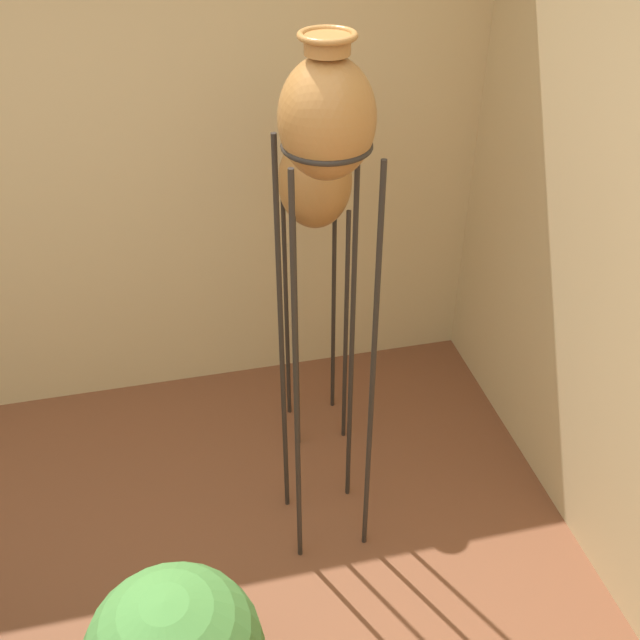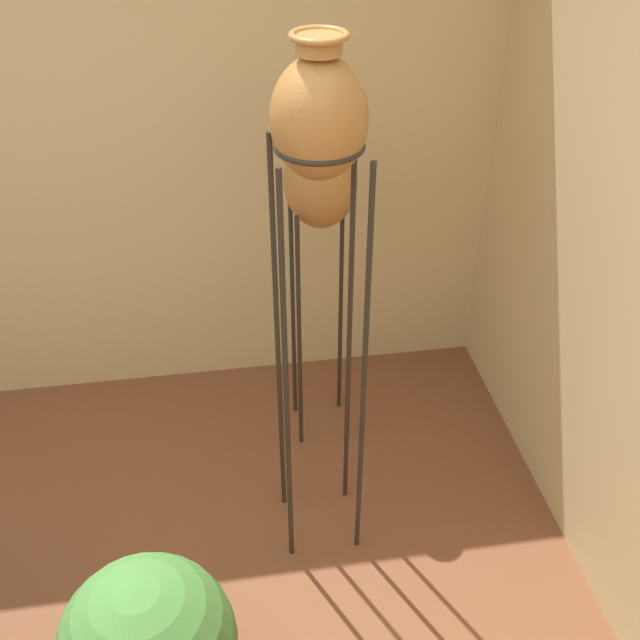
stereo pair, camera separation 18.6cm
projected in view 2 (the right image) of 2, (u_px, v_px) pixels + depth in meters
wall_back at (80, 143)px, 3.36m from camera, size 7.89×0.06×2.70m
vase_stand_tall at (319, 138)px, 2.28m from camera, size 0.30×0.30×2.09m
vase_stand_medium at (321, 186)px, 3.07m from camera, size 0.31×0.31×1.64m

